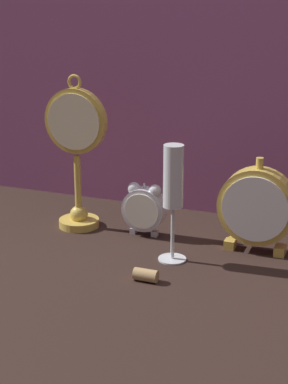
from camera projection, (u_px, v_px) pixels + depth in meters
name	position (u px, v px, depth m)	size (l,w,h in m)	color
ground_plane	(128.00, 263.00, 1.18)	(4.00, 4.00, 0.00)	black
fabric_backdrop_drape	(186.00, 44.00, 1.35)	(1.38, 0.01, 0.74)	#8E4C7F
pocket_watch_on_stand	(77.00, 154.00, 1.31)	(0.13, 0.08, 0.32)	gold
alarm_clock_twin_bell	(144.00, 207.00, 1.29)	(0.09, 0.03, 0.11)	silver
mantel_clock_silver	(257.00, 207.00, 1.20)	(0.15, 0.04, 0.19)	gold
champagne_flute	(173.00, 186.00, 1.15)	(0.05, 0.05, 0.22)	silver
wine_cork	(146.00, 275.00, 1.10)	(0.02, 0.02, 0.04)	tan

